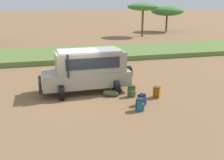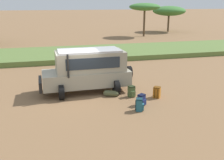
{
  "view_description": "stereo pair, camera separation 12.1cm",
  "coord_description": "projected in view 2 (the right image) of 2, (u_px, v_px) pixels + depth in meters",
  "views": [
    {
      "loc": [
        -1.63,
        -13.62,
        5.0
      ],
      "look_at": [
        1.79,
        -0.71,
        1.0
      ],
      "focal_mm": 42.0,
      "sensor_mm": 36.0,
      "label": 1
    },
    {
      "loc": [
        -1.52,
        -13.65,
        5.0
      ],
      "look_at": [
        1.79,
        -0.71,
        1.0
      ],
      "focal_mm": 42.0,
      "sensor_mm": 36.0,
      "label": 2
    }
  ],
  "objects": [
    {
      "name": "backpack_near_rear_wheel",
      "position": [
        132.0,
        92.0,
        14.29
      ],
      "size": [
        0.4,
        0.44,
        0.61
      ],
      "color": "#42562D",
      "rests_on": "ground_plane"
    },
    {
      "name": "safari_vehicle",
      "position": [
        88.0,
        70.0,
        14.91
      ],
      "size": [
        5.37,
        2.79,
        2.44
      ],
      "color": "gray",
      "rests_on": "ground_plane"
    },
    {
      "name": "ground_plane",
      "position": [
        77.0,
        96.0,
        14.47
      ],
      "size": [
        320.0,
        320.0,
        0.0
      ],
      "primitive_type": "plane",
      "color": "olive"
    },
    {
      "name": "backpack_outermost",
      "position": [
        157.0,
        92.0,
        14.16
      ],
      "size": [
        0.48,
        0.5,
        0.62
      ],
      "color": "#B26619",
      "rests_on": "ground_plane"
    },
    {
      "name": "backpack_beside_front_wheel",
      "position": [
        142.0,
        100.0,
        13.12
      ],
      "size": [
        0.46,
        0.46,
        0.57
      ],
      "color": "navy",
      "rests_on": "ground_plane"
    },
    {
      "name": "grass_bank",
      "position": [
        63.0,
        54.0,
        24.83
      ],
      "size": [
        120.0,
        7.0,
        0.44
      ],
      "color": "#5B7538",
      "rests_on": "ground_plane"
    },
    {
      "name": "duffel_bag_low_black_case",
      "position": [
        111.0,
        93.0,
        14.41
      ],
      "size": [
        0.81,
        0.53,
        0.43
      ],
      "color": "#4C5133",
      "rests_on": "ground_plane"
    },
    {
      "name": "acacia_tree_right_mid",
      "position": [
        169.0,
        11.0,
        44.78
      ],
      "size": [
        5.53,
        5.68,
        4.32
      ],
      "color": "brown",
      "rests_on": "ground_plane"
    },
    {
      "name": "acacia_tree_centre_back",
      "position": [
        145.0,
        7.0,
        38.25
      ],
      "size": [
        4.56,
        4.43,
        4.84
      ],
      "color": "brown",
      "rests_on": "ground_plane"
    },
    {
      "name": "backpack_cluster_center",
      "position": [
        139.0,
        105.0,
        12.43
      ],
      "size": [
        0.45,
        0.39,
        0.62
      ],
      "color": "#235B6B",
      "rests_on": "ground_plane"
    }
  ]
}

